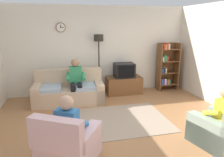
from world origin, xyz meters
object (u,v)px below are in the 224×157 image
couch (69,91)px  person_on_couch (76,79)px  person_in_left_armchair (70,125)px  floor_lamp (99,48)px  armchair_near_bookshelf (221,131)px  armchair_near_window (69,145)px  tv (124,70)px  tv_stand (124,85)px  bookshelf (166,66)px  person_in_right_armchair (219,113)px

couch → person_on_couch: 0.45m
person_on_couch → person_in_left_armchair: bearing=-96.2°
couch → person_in_left_armchair: size_ratio=1.74×
floor_lamp → armchair_near_bookshelf: (1.62, -3.39, -1.16)m
couch → armchair_near_window: 2.73m
armchair_near_window → armchair_near_bookshelf: (2.70, -0.16, 0.00)m
couch → person_in_left_armchair: 2.67m
armchair_near_bookshelf → tv: bearing=104.7°
tv_stand → person_in_left_armchair: bearing=-120.5°
armchair_near_window → person_on_couch: size_ratio=0.94×
couch → armchair_near_window: bearing=-92.6°
bookshelf → person_on_couch: bookshelf is taller
floor_lamp → person_in_left_armchair: 3.42m
couch → floor_lamp: floor_lamp is taller
bookshelf → person_in_left_armchair: bearing=-136.4°
bookshelf → person_in_left_armchair: size_ratio=1.40×
couch → tv: (1.72, 0.38, 0.44)m
person_in_left_armchair → armchair_near_bookshelf: bearing=-5.1°
tv_stand → person_on_couch: person_on_couch is taller
bookshelf → floor_lamp: bearing=179.3°
couch → bookshelf: bearing=8.4°
armchair_near_bookshelf → person_on_couch: (-2.38, 2.77, 0.41)m
tv_stand → armchair_near_bookshelf: size_ratio=1.04×
tv → armchair_near_window: 3.64m
couch → tv: size_ratio=3.24×
person_on_couch → person_in_right_armchair: (2.35, -2.69, -0.09)m
floor_lamp → person_in_right_armchair: bearing=-64.2°
armchair_near_window → armchair_near_bookshelf: size_ratio=1.11×
person_in_left_armchair → bookshelf: bearing=43.6°
tv_stand → tv: 0.49m
person_on_couch → tv_stand: bearing=18.6°
tv → bookshelf: 1.49m
person_in_right_armchair → tv_stand: bearing=104.6°
armchair_near_window → person_in_right_armchair: bearing=-1.5°
bookshelf → armchair_near_bookshelf: bearing=-100.6°
person_on_couch → armchair_near_window: bearing=-97.0°
tv_stand → armchair_near_window: bearing=-120.5°
armchair_near_bookshelf → couch: bearing=131.8°
floor_lamp → bookshelf: bearing=-0.7°
armchair_near_bookshelf → person_on_couch: size_ratio=0.85×
couch → person_in_left_armchair: person_in_left_armchair is taller
armchair_near_window → person_in_right_armchair: 2.70m
tv → floor_lamp: bearing=170.8°
couch → person_on_couch: person_on_couch is taller
couch → person_in_right_armchair: person_in_right_armchair is taller
tv → floor_lamp: (-0.77, 0.12, 0.70)m
floor_lamp → person_in_right_armchair: (1.60, -3.30, -0.85)m
tv_stand → bookshelf: 1.57m
couch → tv: bearing=12.4°
couch → bookshelf: bookshelf is taller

